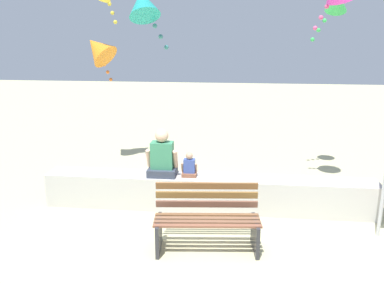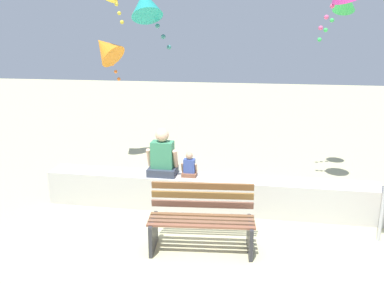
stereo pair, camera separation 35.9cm
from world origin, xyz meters
name	(u,v)px [view 1 (the left image)]	position (x,y,z in m)	size (l,w,h in m)	color
ground_plane	(202,242)	(0.00, 0.00, 0.00)	(40.00, 40.00, 0.00)	#C2BC8D
seawall_ledge	(208,193)	(0.00, 1.17, 0.29)	(5.59, 0.50, 0.58)	#BCB9B5
park_bench	(207,221)	(0.08, -0.12, 0.41)	(1.50, 0.75, 0.88)	brown
person_adult	(162,157)	(-0.78, 1.16, 0.90)	(0.53, 0.39, 0.81)	#313849
person_child	(189,167)	(-0.32, 1.16, 0.75)	(0.27, 0.20, 0.42)	brown
kite_teal	(143,4)	(-1.17, 1.74, 3.41)	(0.80, 0.87, 1.10)	teal
kite_green	(337,2)	(2.30, 3.17, 3.52)	(0.67, 0.60, 1.04)	green
kite_orange	(98,49)	(-2.64, 3.56, 2.61)	(0.99, 0.86, 1.18)	orange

